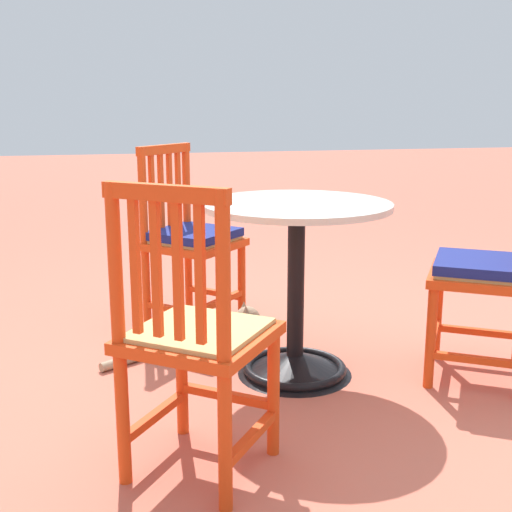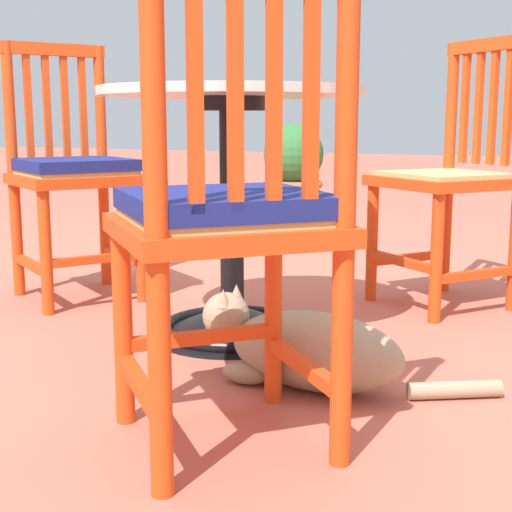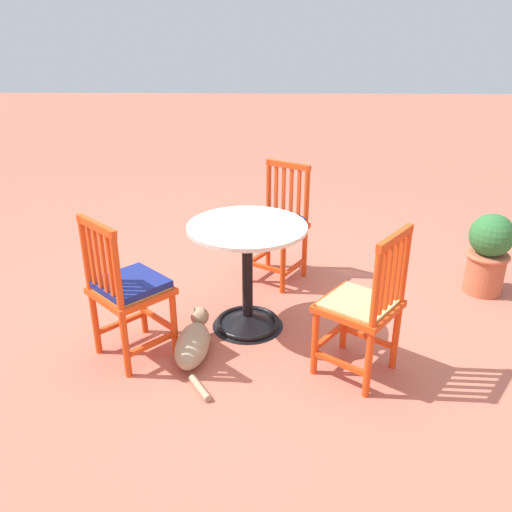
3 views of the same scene
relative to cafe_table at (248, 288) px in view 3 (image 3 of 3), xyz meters
The scene contains 7 objects.
ground_plane 0.30m from the cafe_table, 142.96° to the right, with size 24.00×24.00×0.00m, color #BC604C.
cafe_table is the anchor object (origin of this frame).
orange_chair_tucked_in 0.79m from the cafe_table, 26.47° to the left, with size 0.57×0.57×0.91m.
orange_chair_at_corner 0.85m from the cafe_table, 142.98° to the left, with size 0.56×0.56×0.91m.
orange_chair_facing_out 0.78m from the cafe_table, 105.39° to the right, with size 0.55×0.55×0.91m.
tabby_cat 0.51m from the cafe_table, 47.70° to the left, with size 0.27×0.74×0.23m.
terracotta_planter 1.85m from the cafe_table, 163.20° to the right, with size 0.32×0.32×0.62m.
Camera 3 is at (-0.05, 3.18, 1.92)m, focal length 37.64 mm.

